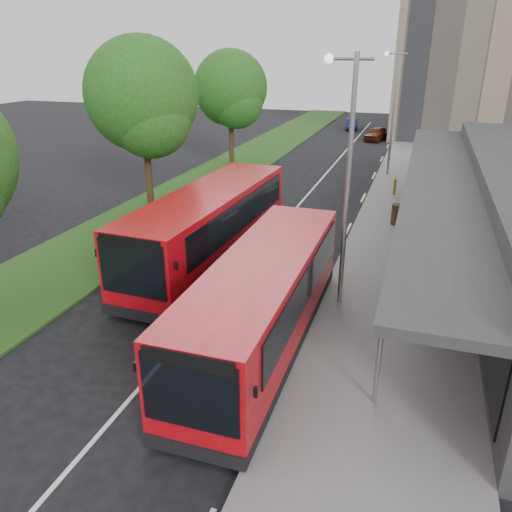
% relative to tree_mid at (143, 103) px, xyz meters
% --- Properties ---
extents(ground, '(120.00, 120.00, 0.00)m').
position_rel_tree_mid_xyz_m(ground, '(7.01, -9.05, -5.77)').
color(ground, black).
rests_on(ground, ground).
extents(pavement, '(5.00, 80.00, 0.15)m').
position_rel_tree_mid_xyz_m(pavement, '(13.01, 10.95, -5.70)').
color(pavement, slate).
rests_on(pavement, ground).
extents(grass_verge, '(5.00, 80.00, 0.10)m').
position_rel_tree_mid_xyz_m(grass_verge, '(0.01, 10.95, -5.72)').
color(grass_verge, '#244F19').
rests_on(grass_verge, ground).
extents(lane_centre_line, '(0.12, 70.00, 0.01)m').
position_rel_tree_mid_xyz_m(lane_centre_line, '(7.01, 5.95, -5.77)').
color(lane_centre_line, silver).
rests_on(lane_centre_line, ground).
extents(kerb_dashes, '(0.12, 56.00, 0.01)m').
position_rel_tree_mid_xyz_m(kerb_dashes, '(10.31, 9.95, -5.77)').
color(kerb_dashes, silver).
rests_on(kerb_dashes, ground).
extents(tree_mid, '(5.56, 5.56, 8.94)m').
position_rel_tree_mid_xyz_m(tree_mid, '(0.00, 0.00, 0.00)').
color(tree_mid, '#322114').
rests_on(tree_mid, ground).
extents(tree_far, '(5.18, 5.18, 8.32)m').
position_rel_tree_mid_xyz_m(tree_far, '(0.00, 12.00, -0.40)').
color(tree_far, '#322114').
rests_on(tree_far, ground).
extents(lamp_post_near, '(1.44, 0.28, 8.00)m').
position_rel_tree_mid_xyz_m(lamp_post_near, '(11.13, -7.05, -1.06)').
color(lamp_post_near, gray).
rests_on(lamp_post_near, pavement).
extents(lamp_post_far, '(1.44, 0.28, 8.00)m').
position_rel_tree_mid_xyz_m(lamp_post_far, '(11.13, 12.95, -1.06)').
color(lamp_post_far, gray).
rests_on(lamp_post_far, pavement).
extents(bus_main, '(2.72, 10.01, 2.83)m').
position_rel_tree_mid_xyz_m(bus_main, '(9.47, -10.21, -4.32)').
color(bus_main, red).
rests_on(bus_main, ground).
extents(bus_second, '(3.24, 10.95, 3.07)m').
position_rel_tree_mid_xyz_m(bus_second, '(5.57, -5.09, -4.20)').
color(bus_second, red).
rests_on(bus_second, ground).
extents(litter_bin, '(0.66, 0.66, 1.01)m').
position_rel_tree_mid_xyz_m(litter_bin, '(12.51, 2.08, -5.12)').
color(litter_bin, '#3A2417').
rests_on(litter_bin, pavement).
extents(bollard, '(0.17, 0.17, 0.96)m').
position_rel_tree_mid_xyz_m(bollard, '(12.02, 7.65, -5.14)').
color(bollard, yellow).
rests_on(bollard, pavement).
extents(car_near, '(2.36, 4.02, 1.28)m').
position_rel_tree_mid_xyz_m(car_near, '(8.94, 27.92, -5.13)').
color(car_near, '#4E190B').
rests_on(car_near, ground).
extents(car_far, '(1.72, 3.60, 1.14)m').
position_rel_tree_mid_xyz_m(car_far, '(5.60, 34.39, -5.21)').
color(car_far, navy).
rests_on(car_far, ground).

